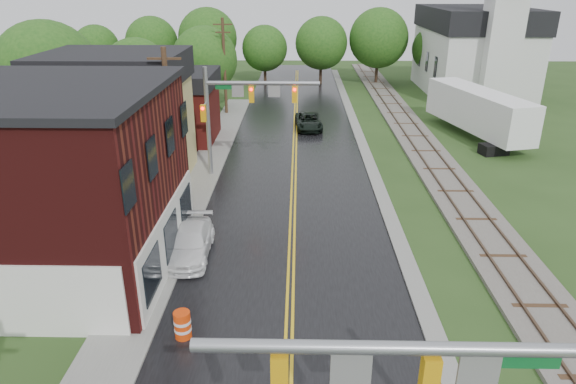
{
  "coord_description": "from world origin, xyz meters",
  "views": [
    {
      "loc": [
        0.3,
        -5.37,
        12.25
      ],
      "look_at": [
        -0.16,
        15.67,
        3.5
      ],
      "focal_mm": 32.0,
      "sensor_mm": 36.0,
      "label": 1
    }
  ],
  "objects_px": {
    "traffic_signal_far": "(240,102)",
    "tree_left_b": "(50,76)",
    "utility_pole_b": "(170,127)",
    "utility_pole_c": "(224,65)",
    "brick_building": "(3,182)",
    "tree_left_c": "(138,74)",
    "pickup_white": "(190,243)",
    "semi_trailer": "(478,110)",
    "suv_dark": "(309,122)",
    "church": "(478,42)",
    "construction_barrel": "(183,325)",
    "tree_left_e": "(206,61)"
  },
  "relations": [
    {
      "from": "tree_left_b",
      "to": "utility_pole_b",
      "type": "bearing_deg",
      "value": -41.86
    },
    {
      "from": "tree_left_c",
      "to": "tree_left_e",
      "type": "height_order",
      "value": "tree_left_e"
    },
    {
      "from": "tree_left_c",
      "to": "construction_barrel",
      "type": "height_order",
      "value": "tree_left_c"
    },
    {
      "from": "brick_building",
      "to": "construction_barrel",
      "type": "distance_m",
      "value": 10.57
    },
    {
      "from": "semi_trailer",
      "to": "brick_building",
      "type": "bearing_deg",
      "value": -142.09
    },
    {
      "from": "suv_dark",
      "to": "semi_trailer",
      "type": "bearing_deg",
      "value": -13.24
    },
    {
      "from": "brick_building",
      "to": "traffic_signal_far",
      "type": "distance_m",
      "value": 15.03
    },
    {
      "from": "semi_trailer",
      "to": "construction_barrel",
      "type": "height_order",
      "value": "semi_trailer"
    },
    {
      "from": "church",
      "to": "tree_left_e",
      "type": "bearing_deg",
      "value": -164.8
    },
    {
      "from": "church",
      "to": "pickup_white",
      "type": "relative_size",
      "value": 4.29
    },
    {
      "from": "brick_building",
      "to": "semi_trailer",
      "type": "xyz_separation_m",
      "value": [
        27.52,
        21.43,
        -1.84
      ]
    },
    {
      "from": "utility_pole_b",
      "to": "tree_left_e",
      "type": "xyz_separation_m",
      "value": [
        -2.05,
        23.9,
        0.09
      ]
    },
    {
      "from": "tree_left_c",
      "to": "pickup_white",
      "type": "height_order",
      "value": "tree_left_c"
    },
    {
      "from": "church",
      "to": "pickup_white",
      "type": "height_order",
      "value": "church"
    },
    {
      "from": "construction_barrel",
      "to": "church",
      "type": "bearing_deg",
      "value": 61.34
    },
    {
      "from": "utility_pole_b",
      "to": "tree_left_e",
      "type": "bearing_deg",
      "value": 94.9
    },
    {
      "from": "tree_left_c",
      "to": "tree_left_b",
      "type": "bearing_deg",
      "value": -116.56
    },
    {
      "from": "suv_dark",
      "to": "utility_pole_b",
      "type": "bearing_deg",
      "value": -119.51
    },
    {
      "from": "utility_pole_c",
      "to": "construction_barrel",
      "type": "xyz_separation_m",
      "value": [
        2.9,
        -34.0,
        -4.17
      ]
    },
    {
      "from": "brick_building",
      "to": "church",
      "type": "xyz_separation_m",
      "value": [
        32.48,
        38.74,
        1.68
      ]
    },
    {
      "from": "tree_left_b",
      "to": "tree_left_c",
      "type": "xyz_separation_m",
      "value": [
        4.0,
        8.0,
        -1.21
      ]
    },
    {
      "from": "utility_pole_c",
      "to": "semi_trailer",
      "type": "height_order",
      "value": "utility_pole_c"
    },
    {
      "from": "suv_dark",
      "to": "semi_trailer",
      "type": "xyz_separation_m",
      "value": [
        13.87,
        -2.26,
        1.65
      ]
    },
    {
      "from": "church",
      "to": "brick_building",
      "type": "bearing_deg",
      "value": -129.98
    },
    {
      "from": "brick_building",
      "to": "tree_left_c",
      "type": "relative_size",
      "value": 1.87
    },
    {
      "from": "church",
      "to": "utility_pole_b",
      "type": "relative_size",
      "value": 2.22
    },
    {
      "from": "utility_pole_c",
      "to": "pickup_white",
      "type": "height_order",
      "value": "utility_pole_c"
    },
    {
      "from": "church",
      "to": "utility_pole_b",
      "type": "distance_m",
      "value": 41.55
    },
    {
      "from": "utility_pole_b",
      "to": "pickup_white",
      "type": "height_order",
      "value": "utility_pole_b"
    },
    {
      "from": "semi_trailer",
      "to": "traffic_signal_far",
      "type": "bearing_deg",
      "value": -152.99
    },
    {
      "from": "utility_pole_b",
      "to": "utility_pole_c",
      "type": "bearing_deg",
      "value": 90.0
    },
    {
      "from": "traffic_signal_far",
      "to": "utility_pole_c",
      "type": "xyz_separation_m",
      "value": [
        -3.33,
        17.0,
        -0.25
      ]
    },
    {
      "from": "traffic_signal_far",
      "to": "suv_dark",
      "type": "distance_m",
      "value": 13.3
    },
    {
      "from": "utility_pole_b",
      "to": "tree_left_b",
      "type": "xyz_separation_m",
      "value": [
        -11.05,
        9.9,
        1.0
      ]
    },
    {
      "from": "traffic_signal_far",
      "to": "tree_left_b",
      "type": "distance_m",
      "value": 15.21
    },
    {
      "from": "utility_pole_c",
      "to": "semi_trailer",
      "type": "distance_m",
      "value": 23.24
    },
    {
      "from": "brick_building",
      "to": "pickup_white",
      "type": "relative_size",
      "value": 3.07
    },
    {
      "from": "tree_left_b",
      "to": "tree_left_e",
      "type": "relative_size",
      "value": 1.19
    },
    {
      "from": "tree_left_c",
      "to": "semi_trailer",
      "type": "xyz_separation_m",
      "value": [
        28.89,
        -3.47,
        -2.2
      ]
    },
    {
      "from": "utility_pole_b",
      "to": "suv_dark",
      "type": "distance_m",
      "value": 18.93
    },
    {
      "from": "suv_dark",
      "to": "utility_pole_c",
      "type": "bearing_deg",
      "value": 142.32
    },
    {
      "from": "church",
      "to": "semi_trailer",
      "type": "relative_size",
      "value": 1.58
    },
    {
      "from": "brick_building",
      "to": "traffic_signal_far",
      "type": "height_order",
      "value": "brick_building"
    },
    {
      "from": "tree_left_e",
      "to": "pickup_white",
      "type": "height_order",
      "value": "tree_left_e"
    },
    {
      "from": "brick_building",
      "to": "semi_trailer",
      "type": "distance_m",
      "value": 34.93
    },
    {
      "from": "church",
      "to": "tree_left_b",
      "type": "xyz_separation_m",
      "value": [
        -37.85,
        -21.84,
        -0.12
      ]
    },
    {
      "from": "utility_pole_b",
      "to": "suv_dark",
      "type": "relative_size",
      "value": 1.89
    },
    {
      "from": "pickup_white",
      "to": "brick_building",
      "type": "bearing_deg",
      "value": -173.7
    },
    {
      "from": "pickup_white",
      "to": "semi_trailer",
      "type": "height_order",
      "value": "semi_trailer"
    },
    {
      "from": "construction_barrel",
      "to": "brick_building",
      "type": "bearing_deg",
      "value": 149.77
    }
  ]
}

